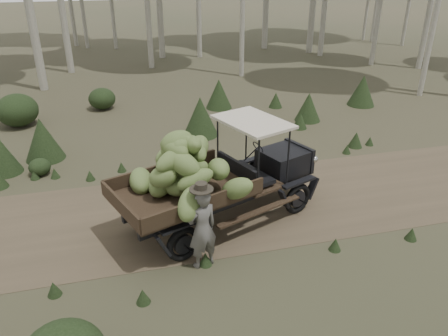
{
  "coord_description": "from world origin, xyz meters",
  "views": [
    {
      "loc": [
        -2.71,
        -9.17,
        5.73
      ],
      "look_at": [
        -0.46,
        -0.48,
        1.35
      ],
      "focal_mm": 35.0,
      "sensor_mm": 36.0,
      "label": 1
    }
  ],
  "objects": [
    {
      "name": "farmer",
      "position": [
        -1.32,
        -2.09,
        0.9
      ],
      "size": [
        0.74,
        0.61,
        1.9
      ],
      "rotation": [
        0.0,
        0.0,
        3.49
      ],
      "color": "#585551",
      "rests_on": "ground"
    },
    {
      "name": "dirt_track",
      "position": [
        0.0,
        0.0,
        0.0
      ],
      "size": [
        70.0,
        4.0,
        0.01
      ],
      "primitive_type": "cube",
      "color": "brown",
      "rests_on": "ground"
    },
    {
      "name": "ground",
      "position": [
        0.0,
        0.0,
        0.0
      ],
      "size": [
        120.0,
        120.0,
        0.0
      ],
      "primitive_type": "plane",
      "color": "#473D2B",
      "rests_on": "ground"
    },
    {
      "name": "undergrowth",
      "position": [
        -1.26,
        -0.79,
        0.54
      ],
      "size": [
        24.63,
        21.2,
        1.38
      ],
      "color": "#233319",
      "rests_on": "ground"
    },
    {
      "name": "banana_truck",
      "position": [
        -1.0,
        -0.7,
        1.45
      ],
      "size": [
        5.32,
        3.52,
        2.59
      ],
      "rotation": [
        0.0,
        0.0,
        0.36
      ],
      "color": "black",
      "rests_on": "ground"
    }
  ]
}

